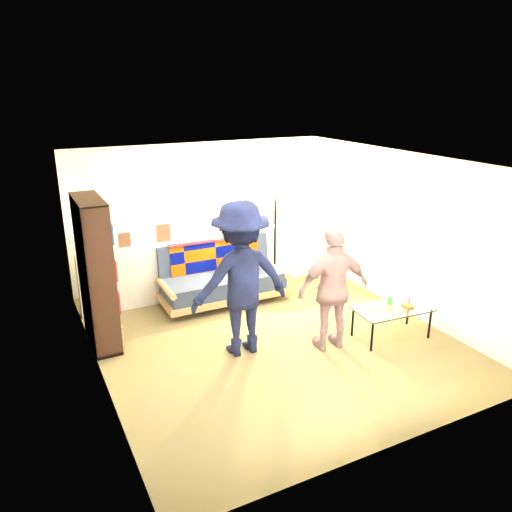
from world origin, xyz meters
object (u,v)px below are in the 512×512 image
Objects in this scene: coffee_table at (393,310)px; person_right at (333,289)px; person_left at (241,279)px; floor_lamp at (275,221)px; bookshelf at (96,278)px; futon_sofa at (222,276)px.

person_right is (-0.89, 0.15, 0.42)m from coffee_table.
person_left is at bearing -15.28° from person_right.
person_left reaches higher than floor_lamp.
coffee_table is 1.00m from person_right.
floor_lamp is at bearing 11.65° from bookshelf.
person_left reaches higher than futon_sofa.
futon_sofa is 1.84× the size of coffee_table.
coffee_table is (3.57, -1.65, -0.52)m from bookshelf.
person_right reaches higher than futon_sofa.
futon_sofa is at bearing -102.67° from person_left.
bookshelf is at bearing -164.29° from futon_sofa.
futon_sofa is 2.14m from bookshelf.
coffee_table is 2.16m from person_left.
futon_sofa reaches higher than coffee_table.
bookshelf is (-1.99, -0.56, 0.53)m from futon_sofa.
bookshelf is at bearing -31.93° from person_left.
person_right is at bearing -29.32° from bookshelf.
bookshelf is 1.83× the size of coffee_table.
floor_lamp reaches higher than person_right.
bookshelf is at bearing -22.19° from person_right.
coffee_table is 0.65× the size of person_right.
futon_sofa is 1.01× the size of bookshelf.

